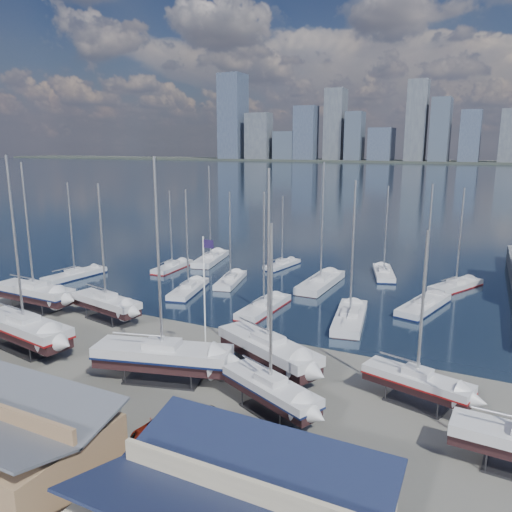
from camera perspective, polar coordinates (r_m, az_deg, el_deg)
The scene contains 28 objects.
ground at distance 46.44m, azimuth -10.21°, elevation -12.21°, with size 1400.00×1400.00×0.00m, color #605E59.
water at distance 344.99m, azimuth 22.55°, elevation 8.35°, with size 1400.00×600.00×0.40m, color #19253B.
far_shore at distance 604.30m, azimuth 24.55°, elevation 9.69°, with size 1400.00×80.00×2.20m, color #2D332D.
skyline at distance 598.51m, azimuth 24.09°, elevation 13.36°, with size 639.14×43.80×107.69m.
shed_grey at distance 35.55m, azimuth -26.71°, elevation -17.73°, with size 12.60×8.40×4.17m.
sailboat_cradle_0 at distance 65.31m, azimuth -24.02°, elevation -3.80°, with size 10.93×3.30×17.44m.
sailboat_cradle_1 at distance 52.99m, azimuth -24.95°, elevation -7.50°, with size 11.91×4.94×18.47m.
sailboat_cradle_2 at distance 58.59m, azimuth -16.75°, elevation -5.14°, with size 9.69×4.34×15.34m.
sailboat_cradle_3 at distance 42.94m, azimuth -10.63°, elevation -11.14°, with size 12.00×6.20×18.47m.
sailboat_cradle_4 at distance 43.68m, azimuth 1.39°, elevation -10.56°, with size 11.06×7.37×17.52m.
sailboat_cradle_5 at distance 37.52m, azimuth 1.66°, elevation -14.94°, with size 8.90×5.76×14.16m.
sailboat_cradle_6 at distance 40.52m, azimuth 17.90°, elevation -13.46°, with size 8.50×4.25×13.44m.
sailboat_moored_0 at distance 78.84m, azimuth -19.98°, elevation -2.17°, with size 3.86×10.14×14.79m.
sailboat_moored_1 at distance 80.32m, azimuth -9.55°, elevation -1.32°, with size 2.99×8.89×13.09m.
sailboat_moored_2 at distance 84.64m, azimuth -5.19°, elevation -0.47°, with size 5.53×11.52×16.77m.
sailboat_moored_3 at distance 67.52m, azimuth -7.71°, elevation -3.91°, with size 4.91×9.97×14.36m.
sailboat_moored_4 at distance 71.45m, azimuth -2.92°, elevation -2.88°, with size 4.62×9.40×13.68m.
sailboat_moored_5 at distance 80.84m, azimuth 3.00°, elevation -1.07°, with size 3.47×8.32×12.06m.
sailboat_moored_6 at distance 59.71m, azimuth 0.90°, elevation -6.00°, with size 2.96×9.96×14.82m.
sailboat_moored_7 at distance 70.39m, azimuth 7.39°, elevation -3.21°, with size 3.43×11.90×17.92m.
sailboat_moored_8 at distance 77.62m, azimuth 14.37°, elevation -2.03°, with size 5.41×9.83×14.17m.
sailboat_moored_9 at distance 56.94m, azimuth 10.67°, elevation -7.15°, with size 4.98×11.28×16.47m.
sailboat_moored_10 at distance 63.51m, azimuth 18.60°, elevation -5.54°, with size 5.29×10.90×15.70m.
sailboat_moored_11 at distance 73.86m, azimuth 21.86°, elevation -3.29°, with size 6.66×9.91×14.49m.
car_b at distance 39.79m, azimuth -23.57°, elevation -16.51°, with size 1.38×3.97×1.31m, color gray.
car_c at distance 35.92m, azimuth -10.16°, elevation -18.65°, with size 2.65×5.74×1.60m, color gray.
car_d at distance 35.65m, azimuth -6.97°, elevation -19.08°, with size 1.82×4.48×1.30m, color gray.
flagpole at distance 42.93m, azimuth -5.83°, elevation -4.41°, with size 1.05×0.12×11.87m.
Camera 1 is at (25.79, -43.47, 19.27)m, focal length 35.00 mm.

